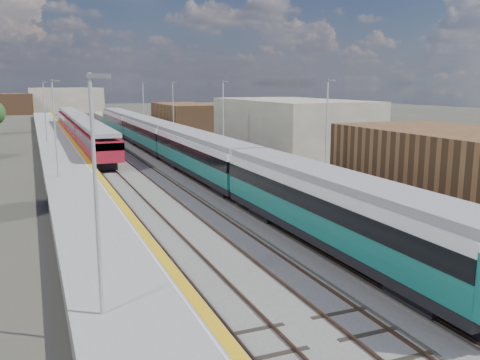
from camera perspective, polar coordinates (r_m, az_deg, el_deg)
ground at (r=59.32m, az=-10.58°, el=2.64°), size 320.00×320.00×0.00m
ballast_bed at (r=61.35m, az=-13.13°, el=2.83°), size 10.50×155.00×0.06m
tracks at (r=63.08m, az=-12.84°, el=3.13°), size 8.96×160.00×0.17m
platform_right at (r=62.90m, az=-6.35°, el=3.70°), size 4.70×155.00×8.52m
platform_left at (r=60.59m, az=-19.50°, el=2.86°), size 4.30×155.00×8.52m
buildings at (r=146.29m, az=-25.24°, el=10.75°), size 72.00×185.50×40.00m
green_train at (r=53.54m, az=-7.76°, el=4.36°), size 2.99×83.09×3.29m
red_train at (r=76.19m, az=-17.55°, el=5.70°), size 2.84×57.67×3.59m
tree_d at (r=73.35m, az=3.35°, el=7.14°), size 4.20×4.20×5.69m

